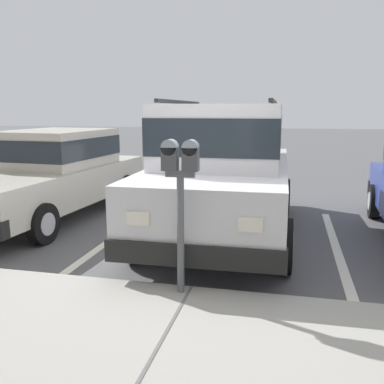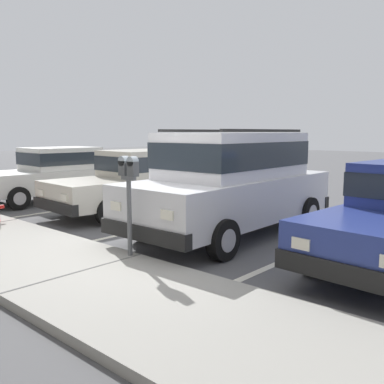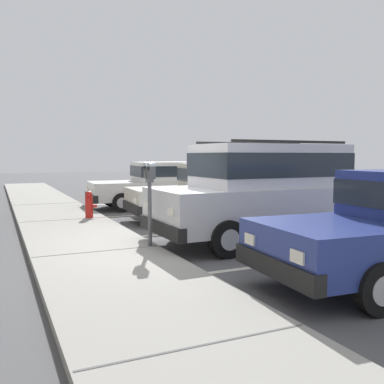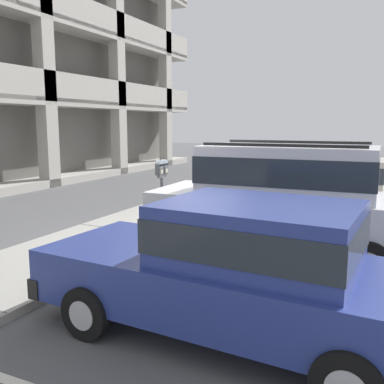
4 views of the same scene
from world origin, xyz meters
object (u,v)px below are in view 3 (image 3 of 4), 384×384
silver_suv (268,188)px  dark_hatchback (214,190)px  blue_coupe (159,183)px  fire_hydrant (89,205)px  parking_meter_near (150,184)px

silver_suv → dark_hatchback: size_ratio=1.05×
silver_suv → blue_coupe: bearing=-1.0°
silver_suv → fire_hydrant: bearing=33.9°
dark_hatchback → blue_coupe: (3.26, 0.40, 0.00)m
parking_meter_near → fire_hydrant: 4.09m
silver_suv → parking_meter_near: silver_suv is taller
blue_coupe → silver_suv: bearing=-177.3°
silver_suv → dark_hatchback: (3.17, -0.42, -0.27)m
dark_hatchback → fire_hydrant: 3.37m
silver_suv → blue_coupe: (6.43, -0.02, -0.27)m
parking_meter_near → silver_suv: bearing=-91.2°
blue_coupe → parking_meter_near: size_ratio=3.02×
dark_hatchback → fire_hydrant: size_ratio=6.55×
silver_suv → fire_hydrant: 4.98m
silver_suv → fire_hydrant: silver_suv is taller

